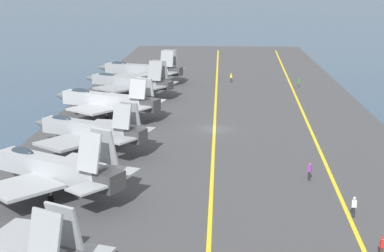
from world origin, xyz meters
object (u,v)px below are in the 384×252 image
object	(u,v)px
crew_white_vest	(354,206)
parked_jet_third	(89,130)
parked_jet_second	(53,168)
parked_jet_sixth	(140,69)
crew_red_vest	(382,246)
crew_green_vest	(299,82)
crew_purple_vest	(310,171)
parked_jet_fourth	(105,100)
parked_jet_fifth	(128,82)
crew_yellow_vest	(231,77)

from	to	relation	value
crew_white_vest	parked_jet_third	bearing A→B (deg)	55.80
parked_jet_second	parked_jet_sixth	xyz separation A→B (m)	(59.22, 0.21, -0.13)
crew_red_vest	crew_green_vest	bearing A→B (deg)	-2.18
parked_jet_third	crew_red_vest	size ratio (longest dim) A/B	8.99
parked_jet_second	crew_purple_vest	distance (m)	24.37
parked_jet_third	crew_green_vest	distance (m)	50.36
parked_jet_third	parked_jet_fourth	xyz separation A→B (m)	(16.66, 1.32, -0.10)
parked_jet_fifth	crew_purple_vest	world-z (taller)	parked_jet_fifth
crew_green_vest	parked_jet_third	bearing A→B (deg)	145.02
crew_white_vest	crew_purple_vest	xyz separation A→B (m)	(8.93, 2.36, 0.03)
crew_white_vest	crew_green_vest	world-z (taller)	crew_white_vest
parked_jet_fifth	crew_white_vest	distance (m)	56.33
parked_jet_second	parked_jet_fifth	world-z (taller)	parked_jet_second
crew_yellow_vest	crew_purple_vest	bearing A→B (deg)	-172.98
parked_jet_third	parked_jet_second	bearing A→B (deg)	179.42
parked_jet_fourth	crew_green_vest	bearing A→B (deg)	-50.83
parked_jet_fourth	crew_purple_vest	bearing A→B (deg)	-135.50
parked_jet_fourth	parked_jet_fifth	bearing A→B (deg)	-3.21
parked_jet_third	parked_jet_fifth	distance (m)	32.08
parked_jet_second	crew_green_vest	world-z (taller)	parked_jet_second
parked_jet_third	crew_green_vest	bearing A→B (deg)	-34.98
parked_jet_sixth	crew_red_vest	size ratio (longest dim) A/B	10.33
parked_jet_fifth	crew_yellow_vest	world-z (taller)	parked_jet_fifth
parked_jet_third	crew_purple_vest	xyz separation A→B (m)	(-8.72, -23.61, -1.57)
parked_jet_third	crew_purple_vest	distance (m)	25.22
crew_green_vest	crew_red_vest	xyz separation A→B (m)	(-66.25, 2.52, -0.03)
parked_jet_second	crew_yellow_vest	size ratio (longest dim) A/B	8.88
crew_yellow_vest	crew_purple_vest	size ratio (longest dim) A/B	0.94
parked_jet_sixth	parked_jet_fifth	bearing A→B (deg)	179.54
crew_purple_vest	crew_white_vest	bearing A→B (deg)	-165.22
parked_jet_fourth	parked_jet_sixth	world-z (taller)	parked_jet_sixth
parked_jet_sixth	crew_white_vest	world-z (taller)	parked_jet_sixth
crew_green_vest	crew_white_vest	bearing A→B (deg)	177.19
parked_jet_second	crew_white_vest	distance (m)	26.42
parked_jet_fifth	crew_green_vest	xyz separation A→B (m)	(9.16, -29.31, -1.49)
parked_jet_second	crew_red_vest	bearing A→B (deg)	-112.70
parked_jet_fifth	crew_purple_vest	bearing A→B (deg)	-149.46
parked_jet_third	crew_white_vest	world-z (taller)	parked_jet_third
parked_jet_third	crew_green_vest	size ratio (longest dim) A/B	8.73
parked_jet_third	crew_white_vest	bearing A→B (deg)	-124.20
parked_jet_fifth	parked_jet_sixth	distance (m)	13.21
crew_purple_vest	crew_red_vest	size ratio (longest dim) A/B	1.09
parked_jet_third	crew_white_vest	xyz separation A→B (m)	(-17.64, -25.97, -1.60)
parked_jet_fourth	parked_jet_third	bearing A→B (deg)	-175.46
parked_jet_second	crew_green_vest	xyz separation A→B (m)	(55.17, -29.00, -1.66)
crew_white_vest	crew_red_vest	size ratio (longest dim) A/B	1.07
parked_jet_second	crew_purple_vest	size ratio (longest dim) A/B	8.39
parked_jet_third	crew_red_vest	distance (m)	36.35
crew_green_vest	crew_purple_vest	distance (m)	50.23
crew_yellow_vest	parked_jet_sixth	bearing A→B (deg)	93.05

